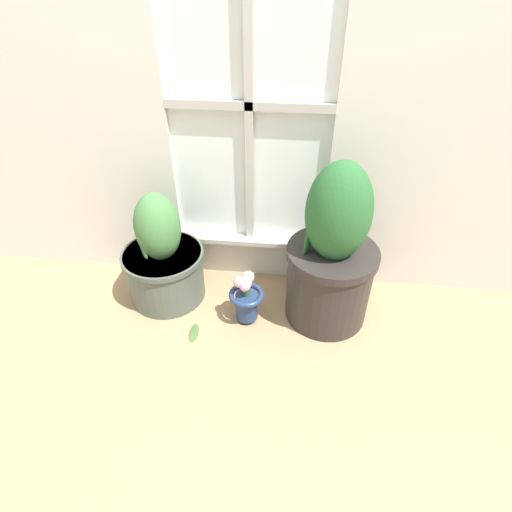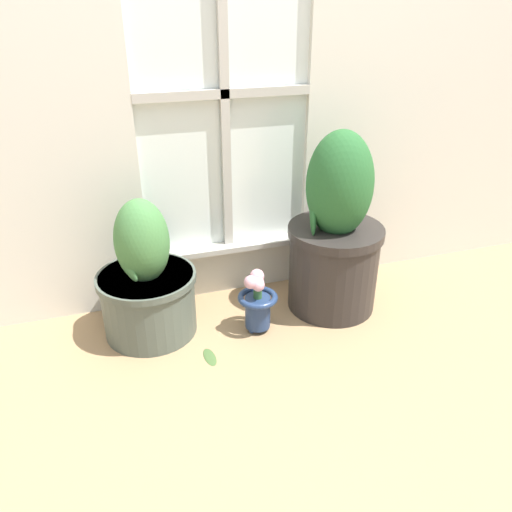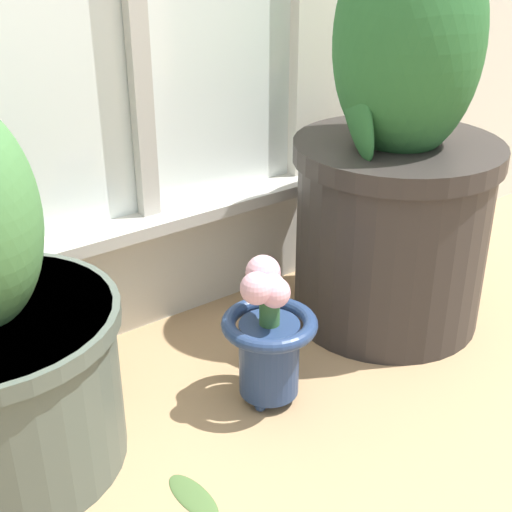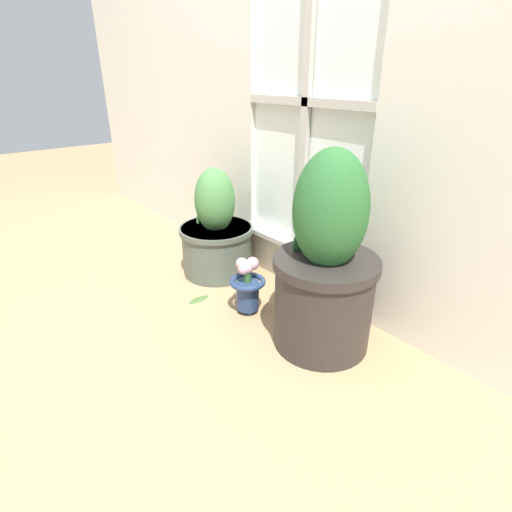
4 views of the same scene
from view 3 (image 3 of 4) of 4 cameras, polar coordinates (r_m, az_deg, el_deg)
ground_plane at (r=1.15m, az=5.34°, el=-15.83°), size 10.00×10.00×0.00m
potted_plant_right at (r=1.38m, az=11.18°, el=7.12°), size 0.40×0.40×0.77m
flower_vase at (r=1.19m, az=1.00°, el=-6.15°), size 0.16×0.16×0.26m
fallen_leaf at (r=1.09m, az=-5.06°, el=-18.49°), size 0.05×0.11×0.01m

